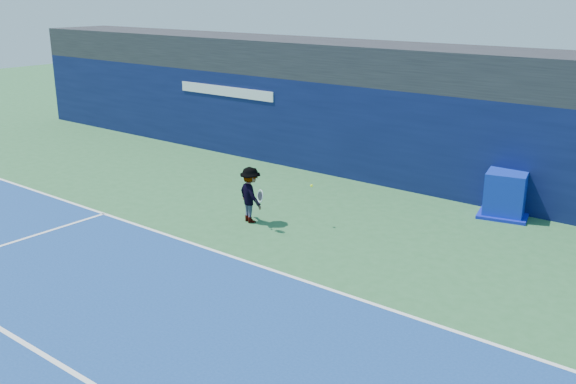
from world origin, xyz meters
name	(u,v)px	position (x,y,z in m)	size (l,w,h in m)	color
ground	(134,308)	(0.00, 0.00, 0.00)	(80.00, 80.00, 0.00)	#2D6436
baseline	(239,259)	(0.00, 3.00, 0.01)	(24.00, 0.10, 0.01)	white
service_line	(39,352)	(0.00, -2.00, 0.01)	(24.00, 0.10, 0.01)	white
stadium_band	(422,66)	(0.00, 11.50, 3.60)	(36.00, 3.00, 1.20)	black
back_wall_assembly	(403,138)	(0.00, 10.50, 1.50)	(36.00, 1.03, 3.00)	#0A123A
equipment_cart	(505,196)	(3.60, 9.68, 0.56)	(1.52, 1.52, 1.22)	#0B21A1
tennis_player	(251,195)	(-1.45, 5.05, 0.74)	(1.27, 0.87, 1.48)	white
tennis_ball	(312,186)	(-0.05, 5.82, 1.07)	(0.07, 0.07, 0.07)	#C3EE1A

